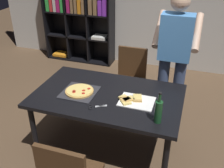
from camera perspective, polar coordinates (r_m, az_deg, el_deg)
ground_plane at (r=3.32m, az=-0.84°, el=-13.38°), size 12.00×12.00×0.00m
dining_table at (r=2.91m, az=-0.94°, el=-3.46°), size 1.61×0.99×0.75m
chair_far_side at (r=3.81m, az=3.97°, el=1.93°), size 0.42×0.42×0.90m
bookshelf at (r=5.33m, az=-7.30°, el=16.61°), size 1.40×0.35×1.95m
person_serving_pizza at (r=3.32m, az=13.33°, el=6.25°), size 0.55×0.54×1.75m
pepperoni_pizza_on_tray at (r=2.92m, az=-7.07°, el=-1.59°), size 0.37×0.37×0.04m
pizza_slices_on_towel at (r=2.75m, az=4.48°, el=-3.57°), size 0.38×0.28×0.03m
wine_bottle at (r=2.43m, az=10.05°, el=-5.83°), size 0.07×0.07×0.32m
kitchen_scissors at (r=2.66m, az=-3.91°, el=-4.94°), size 0.19×0.14×0.01m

